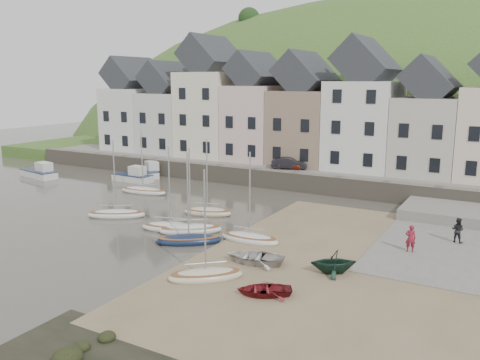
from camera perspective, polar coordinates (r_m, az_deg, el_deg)
The scene contains 26 objects.
ground at distance 34.52m, azimuth -4.93°, elevation -6.62°, with size 160.00×160.00×0.00m, color #474237.
quay_land at distance 62.69m, azimuth 11.77°, elevation 2.10°, with size 90.00×30.00×1.50m, color #395D25.
quay_street at distance 51.86m, azimuth 7.90°, elevation 1.21°, with size 70.00×7.00×0.10m, color slate.
seawall at distance 48.79m, azimuth 6.36°, elevation -0.18°, with size 70.00×1.20×1.80m, color slate.
beach at distance 30.03m, azimuth 12.94°, elevation -9.63°, with size 18.00×26.00×0.06m, color #726245.
slipway at distance 36.78m, azimuth 22.59°, elevation -6.25°, with size 8.00×18.00×0.12m, color slate.
hillside at distance 94.62m, azimuth 13.65°, elevation -6.51°, with size 134.40×84.00×84.00m.
townhouse_terrace at distance 53.84m, azimuth 11.22°, elevation 7.67°, with size 61.05×8.00×13.93m.
sailboat_0 at distance 48.34m, azimuth -11.03°, elevation -1.21°, with size 5.03×2.12×6.32m.
sailboat_1 at distance 40.54m, azimuth -13.99°, elevation -3.79°, with size 4.69×3.61×6.32m.
sailboat_2 at distance 40.07m, azimuth -3.75°, elevation -3.64°, with size 4.22×2.59×6.32m.
sailboat_3 at distance 35.59m, azimuth -5.68°, elevation -5.63°, with size 4.50×3.88×6.32m.
sailboat_4 at distance 36.24m, azimuth -7.97°, elevation -5.37°, with size 4.60×2.75×6.32m.
sailboat_5 at distance 33.39m, azimuth -5.89°, elevation -6.79°, with size 4.46×3.82×6.32m.
sailboat_6 at distance 33.49m, azimuth 1.12°, elevation -6.67°, with size 4.25×1.72×6.32m.
sailboat_7 at distance 27.54m, azimuth -3.95°, elevation -10.81°, with size 4.09×3.86×6.32m.
motorboat_0 at distance 54.12m, azimuth -12.10°, elevation 0.45°, with size 4.62×1.96×1.70m.
motorboat_1 at distance 59.56m, azimuth -21.99°, elevation 0.86°, with size 5.70×2.78×1.70m.
motorboat_2 at distance 56.65m, azimuth -10.60°, elevation 0.99°, with size 4.84×4.01×1.70m.
rowboat_white at distance 29.66m, azimuth 1.69°, elevation -8.80°, with size 2.50×3.50×0.72m, color beige.
rowboat_green at distance 28.51m, azimuth 10.67°, elevation -9.19°, with size 2.20×2.55×1.34m, color #163225.
rowboat_red at distance 25.56m, azimuth 2.79°, elevation -12.42°, with size 1.98×2.77×0.57m, color maroon.
person_red at distance 32.89m, azimuth 18.97°, elevation -6.34°, with size 0.63×0.41×1.73m, color maroon.
person_dark at distance 35.88m, azimuth 23.69°, elevation -5.28°, with size 0.81×0.63×1.67m, color black.
car_left at distance 51.59m, azimuth 5.48°, elevation 1.88°, with size 1.28×3.18×1.08m, color maroon.
car_right at distance 51.50m, azimuth 5.68°, elevation 1.92°, with size 1.27×3.66×1.20m, color black.
Camera 1 is at (18.64, -27.02, 10.70)m, focal length 37.20 mm.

